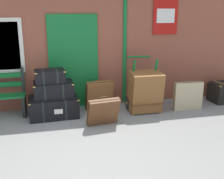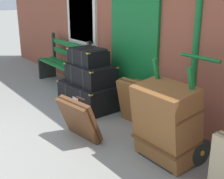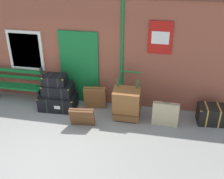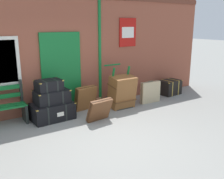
% 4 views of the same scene
% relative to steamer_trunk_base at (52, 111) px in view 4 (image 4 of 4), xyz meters
% --- Properties ---
extents(ground_plane, '(60.00, 60.00, 0.00)m').
position_rel_steamer_trunk_base_xyz_m(ground_plane, '(0.44, -1.89, -0.21)').
color(ground_plane, gray).
extents(brick_facade, '(10.40, 0.35, 3.20)m').
position_rel_steamer_trunk_base_xyz_m(brick_facade, '(0.43, 0.71, 1.39)').
color(brick_facade, brown).
rests_on(brick_facade, ground).
extents(steamer_trunk_base, '(1.04, 0.70, 0.43)m').
position_rel_steamer_trunk_base_xyz_m(steamer_trunk_base, '(0.00, 0.00, 0.00)').
color(steamer_trunk_base, black).
rests_on(steamer_trunk_base, ground).
extents(steamer_trunk_middle, '(0.83, 0.58, 0.33)m').
position_rel_steamer_trunk_base_xyz_m(steamer_trunk_middle, '(0.02, 0.03, 0.37)').
color(steamer_trunk_middle, black).
rests_on(steamer_trunk_middle, steamer_trunk_base).
extents(steamer_trunk_top, '(0.64, 0.49, 0.27)m').
position_rel_steamer_trunk_base_xyz_m(steamer_trunk_top, '(-0.04, 0.03, 0.66)').
color(steamer_trunk_top, black).
rests_on(steamer_trunk_top, steamer_trunk_middle).
extents(porters_trolley, '(0.71, 0.69, 1.18)m').
position_rel_steamer_trunk_base_xyz_m(porters_trolley, '(1.96, -0.02, 0.06)').
color(porters_trolley, black).
rests_on(porters_trolley, ground).
extents(large_brown_trunk, '(0.70, 0.56, 0.93)m').
position_rel_steamer_trunk_base_xyz_m(large_brown_trunk, '(1.96, -0.20, 0.26)').
color(large_brown_trunk, brown).
rests_on(large_brown_trunk, ground).
extents(suitcase_cream, '(0.67, 0.15, 0.67)m').
position_rel_steamer_trunk_base_xyz_m(suitcase_cream, '(2.96, -0.25, 0.11)').
color(suitcase_cream, tan).
rests_on(suitcase_cream, ground).
extents(suitcase_olive, '(0.64, 0.39, 0.58)m').
position_rel_steamer_trunk_base_xyz_m(suitcase_olive, '(0.92, -0.73, 0.08)').
color(suitcase_olive, brown).
rests_on(suitcase_olive, ground).
extents(suitcase_caramel, '(0.64, 0.37, 0.68)m').
position_rel_steamer_trunk_base_xyz_m(suitcase_caramel, '(1.02, 0.20, 0.12)').
color(suitcase_caramel, brown).
rests_on(suitcase_caramel, ground).
extents(corner_trunk, '(0.73, 0.54, 0.49)m').
position_rel_steamer_trunk_base_xyz_m(corner_trunk, '(4.13, 0.09, 0.03)').
color(corner_trunk, black).
rests_on(corner_trunk, ground).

